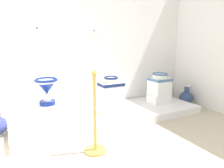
{
  "coord_description": "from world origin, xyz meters",
  "views": [
    {
      "loc": [
        0.34,
        -0.76,
        1.34
      ],
      "look_at": [
        1.96,
        2.33,
        0.61
      ],
      "focal_mm": 33.92,
      "sensor_mm": 36.0,
      "label": 1
    }
  ],
  "objects_px": {
    "info_placard_first": "(39,31)",
    "antique_toilet_squat_floral": "(111,90)",
    "plinth_block_leftmost": "(48,113)",
    "plinth_block_squat_floral": "(111,107)",
    "antique_toilet_leftmost": "(47,87)",
    "plinth_block_slender_white": "(159,98)",
    "decorative_vase_companion": "(186,97)",
    "info_placard_second": "(96,32)",
    "stanchion_post_near_left": "(95,130)",
    "antique_toilet_slender_white": "(159,83)"
  },
  "relations": [
    {
      "from": "info_placard_first",
      "to": "antique_toilet_squat_floral",
      "type": "bearing_deg",
      "value": -28.01
    },
    {
      "from": "plinth_block_leftmost",
      "to": "antique_toilet_squat_floral",
      "type": "distance_m",
      "value": 1.08
    },
    {
      "from": "plinth_block_squat_floral",
      "to": "info_placard_first",
      "type": "bearing_deg",
      "value": 151.99
    },
    {
      "from": "antique_toilet_leftmost",
      "to": "plinth_block_slender_white",
      "type": "distance_m",
      "value": 2.19
    },
    {
      "from": "decorative_vase_companion",
      "to": "antique_toilet_squat_floral",
      "type": "bearing_deg",
      "value": 178.9
    },
    {
      "from": "plinth_block_leftmost",
      "to": "antique_toilet_leftmost",
      "type": "xyz_separation_m",
      "value": [
        -0.0,
        0.0,
        0.4
      ]
    },
    {
      "from": "antique_toilet_leftmost",
      "to": "plinth_block_leftmost",
      "type": "bearing_deg",
      "value": 0.0
    },
    {
      "from": "antique_toilet_leftmost",
      "to": "antique_toilet_squat_floral",
      "type": "xyz_separation_m",
      "value": [
        1.05,
        -0.0,
        -0.16
      ]
    },
    {
      "from": "plinth_block_slender_white",
      "to": "info_placard_second",
      "type": "distance_m",
      "value": 1.75
    },
    {
      "from": "plinth_block_leftmost",
      "to": "antique_toilet_squat_floral",
      "type": "relative_size",
      "value": 0.7
    },
    {
      "from": "plinth_block_squat_floral",
      "to": "stanchion_post_near_left",
      "type": "xyz_separation_m",
      "value": [
        -0.68,
        -0.89,
        0.08
      ]
    },
    {
      "from": "antique_toilet_leftmost",
      "to": "stanchion_post_near_left",
      "type": "xyz_separation_m",
      "value": [
        0.37,
        -0.89,
        -0.38
      ]
    },
    {
      "from": "plinth_block_leftmost",
      "to": "decorative_vase_companion",
      "type": "distance_m",
      "value": 2.8
    },
    {
      "from": "antique_toilet_slender_white",
      "to": "info_placard_first",
      "type": "relative_size",
      "value": 3.03
    },
    {
      "from": "plinth_block_slender_white",
      "to": "plinth_block_leftmost",
      "type": "bearing_deg",
      "value": -178.72
    },
    {
      "from": "plinth_block_slender_white",
      "to": "antique_toilet_slender_white",
      "type": "height_order",
      "value": "antique_toilet_slender_white"
    },
    {
      "from": "info_placard_first",
      "to": "stanchion_post_near_left",
      "type": "distance_m",
      "value": 1.9
    },
    {
      "from": "plinth_block_squat_floral",
      "to": "antique_toilet_leftmost",
      "type": "bearing_deg",
      "value": 179.83
    },
    {
      "from": "antique_toilet_squat_floral",
      "to": "antique_toilet_slender_white",
      "type": "height_order",
      "value": "antique_toilet_squat_floral"
    },
    {
      "from": "plinth_block_leftmost",
      "to": "plinth_block_slender_white",
      "type": "xyz_separation_m",
      "value": [
        2.14,
        0.05,
        -0.06
      ]
    },
    {
      "from": "antique_toilet_squat_floral",
      "to": "info_placard_first",
      "type": "bearing_deg",
      "value": 151.99
    },
    {
      "from": "antique_toilet_slender_white",
      "to": "stanchion_post_near_left",
      "type": "xyz_separation_m",
      "value": [
        -1.77,
        -0.94,
        -0.23
      ]
    },
    {
      "from": "plinth_block_leftmost",
      "to": "plinth_block_slender_white",
      "type": "height_order",
      "value": "plinth_block_leftmost"
    },
    {
      "from": "plinth_block_squat_floral",
      "to": "antique_toilet_squat_floral",
      "type": "height_order",
      "value": "antique_toilet_squat_floral"
    },
    {
      "from": "plinth_block_slender_white",
      "to": "decorative_vase_companion",
      "type": "xyz_separation_m",
      "value": [
        0.66,
        -0.08,
        -0.04
      ]
    },
    {
      "from": "antique_toilet_leftmost",
      "to": "info_placard_first",
      "type": "distance_m",
      "value": 0.98
    },
    {
      "from": "plinth_block_slender_white",
      "to": "info_placard_first",
      "type": "xyz_separation_m",
      "value": [
        -2.1,
        0.49,
        1.27
      ]
    },
    {
      "from": "plinth_block_slender_white",
      "to": "antique_toilet_slender_white",
      "type": "xyz_separation_m",
      "value": [
        0.0,
        0.0,
        0.3
      ]
    },
    {
      "from": "info_placard_second",
      "to": "stanchion_post_near_left",
      "type": "distance_m",
      "value": 1.97
    },
    {
      "from": "info_placard_second",
      "to": "stanchion_post_near_left",
      "type": "bearing_deg",
      "value": -114.64
    },
    {
      "from": "info_placard_second",
      "to": "plinth_block_slender_white",
      "type": "bearing_deg",
      "value": -23.74
    },
    {
      "from": "plinth_block_squat_floral",
      "to": "decorative_vase_companion",
      "type": "relative_size",
      "value": 0.84
    },
    {
      "from": "plinth_block_leftmost",
      "to": "antique_toilet_leftmost",
      "type": "distance_m",
      "value": 0.4
    },
    {
      "from": "info_placard_first",
      "to": "decorative_vase_companion",
      "type": "bearing_deg",
      "value": -11.71
    },
    {
      "from": "plinth_block_leftmost",
      "to": "info_placard_second",
      "type": "xyz_separation_m",
      "value": [
        1.03,
        0.54,
        1.2
      ]
    },
    {
      "from": "plinth_block_squat_floral",
      "to": "antique_toilet_squat_floral",
      "type": "xyz_separation_m",
      "value": [
        0.0,
        0.0,
        0.3
      ]
    },
    {
      "from": "plinth_block_leftmost",
      "to": "info_placard_first",
      "type": "bearing_deg",
      "value": 86.06
    },
    {
      "from": "plinth_block_slender_white",
      "to": "stanchion_post_near_left",
      "type": "xyz_separation_m",
      "value": [
        -1.77,
        -0.94,
        0.07
      ]
    },
    {
      "from": "plinth_block_squat_floral",
      "to": "info_placard_second",
      "type": "xyz_separation_m",
      "value": [
        -0.02,
        0.54,
        1.27
      ]
    },
    {
      "from": "stanchion_post_near_left",
      "to": "plinth_block_slender_white",
      "type": "bearing_deg",
      "value": 28.08
    },
    {
      "from": "antique_toilet_slender_white",
      "to": "decorative_vase_companion",
      "type": "bearing_deg",
      "value": -7.29
    },
    {
      "from": "antique_toilet_squat_floral",
      "to": "info_placard_second",
      "type": "relative_size",
      "value": 3.66
    },
    {
      "from": "antique_toilet_slender_white",
      "to": "stanchion_post_near_left",
      "type": "height_order",
      "value": "stanchion_post_near_left"
    },
    {
      "from": "antique_toilet_squat_floral",
      "to": "plinth_block_leftmost",
      "type": "bearing_deg",
      "value": 179.83
    },
    {
      "from": "decorative_vase_companion",
      "to": "info_placard_second",
      "type": "bearing_deg",
      "value": 162.08
    },
    {
      "from": "stanchion_post_near_left",
      "to": "info_placard_first",
      "type": "bearing_deg",
      "value": 103.26
    },
    {
      "from": "plinth_block_squat_floral",
      "to": "antique_toilet_squat_floral",
      "type": "bearing_deg",
      "value": 0.0
    },
    {
      "from": "decorative_vase_companion",
      "to": "stanchion_post_near_left",
      "type": "height_order",
      "value": "stanchion_post_near_left"
    },
    {
      "from": "info_placard_second",
      "to": "stanchion_post_near_left",
      "type": "xyz_separation_m",
      "value": [
        -0.66,
        -1.43,
        -1.19
      ]
    },
    {
      "from": "antique_toilet_leftmost",
      "to": "antique_toilet_slender_white",
      "type": "distance_m",
      "value": 2.15
    }
  ]
}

